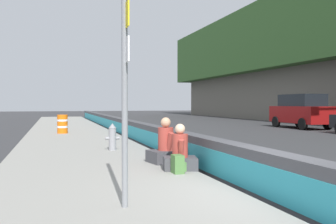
{
  "coord_description": "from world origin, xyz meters",
  "views": [
    {
      "loc": [
        -5.64,
        3.55,
        1.66
      ],
      "look_at": [
        7.59,
        -0.43,
        1.36
      ],
      "focal_mm": 40.86,
      "sensor_mm": 36.0,
      "label": 1
    }
  ],
  "objects_px": {
    "backpack": "(178,164)",
    "parked_car_fourth": "(301,111)",
    "seated_person_foreground": "(180,155)",
    "construction_barrel": "(62,124)",
    "fire_hydrant": "(112,137)",
    "seated_person_middle": "(166,148)",
    "route_sign_post": "(125,64)"
  },
  "relations": [
    {
      "from": "route_sign_post",
      "to": "seated_person_middle",
      "type": "xyz_separation_m",
      "value": [
        3.92,
        -1.77,
        -1.73
      ]
    },
    {
      "from": "route_sign_post",
      "to": "fire_hydrant",
      "type": "height_order",
      "value": "route_sign_post"
    },
    {
      "from": "backpack",
      "to": "construction_barrel",
      "type": "xyz_separation_m",
      "value": [
        12.31,
        2.16,
        0.28
      ]
    },
    {
      "from": "seated_person_foreground",
      "to": "construction_barrel",
      "type": "distance_m",
      "value": 12.1
    },
    {
      "from": "route_sign_post",
      "to": "backpack",
      "type": "relative_size",
      "value": 9.0
    },
    {
      "from": "fire_hydrant",
      "to": "parked_car_fourth",
      "type": "distance_m",
      "value": 16.94
    },
    {
      "from": "seated_person_foreground",
      "to": "parked_car_fourth",
      "type": "xyz_separation_m",
      "value": [
        13.52,
        -13.07,
        0.71
      ]
    },
    {
      "from": "seated_person_foreground",
      "to": "backpack",
      "type": "xyz_separation_m",
      "value": [
        -0.44,
        0.19,
        -0.14
      ]
    },
    {
      "from": "seated_person_middle",
      "to": "parked_car_fourth",
      "type": "height_order",
      "value": "parked_car_fourth"
    },
    {
      "from": "route_sign_post",
      "to": "fire_hydrant",
      "type": "distance_m",
      "value": 7.1
    },
    {
      "from": "backpack",
      "to": "parked_car_fourth",
      "type": "distance_m",
      "value": 19.27
    },
    {
      "from": "route_sign_post",
      "to": "seated_person_middle",
      "type": "height_order",
      "value": "route_sign_post"
    },
    {
      "from": "route_sign_post",
      "to": "fire_hydrant",
      "type": "bearing_deg",
      "value": -6.91
    },
    {
      "from": "seated_person_middle",
      "to": "backpack",
      "type": "xyz_separation_m",
      "value": [
        -1.55,
        0.17,
        -0.17
      ]
    },
    {
      "from": "fire_hydrant",
      "to": "seated_person_middle",
      "type": "bearing_deg",
      "value": -162.24
    },
    {
      "from": "route_sign_post",
      "to": "parked_car_fourth",
      "type": "relative_size",
      "value": 0.74
    },
    {
      "from": "seated_person_foreground",
      "to": "construction_barrel",
      "type": "relative_size",
      "value": 1.11
    },
    {
      "from": "seated_person_middle",
      "to": "construction_barrel",
      "type": "height_order",
      "value": "seated_person_middle"
    },
    {
      "from": "backpack",
      "to": "route_sign_post",
      "type": "bearing_deg",
      "value": 146.0
    },
    {
      "from": "fire_hydrant",
      "to": "construction_barrel",
      "type": "relative_size",
      "value": 0.93
    },
    {
      "from": "seated_person_middle",
      "to": "seated_person_foreground",
      "type": "bearing_deg",
      "value": -178.99
    },
    {
      "from": "fire_hydrant",
      "to": "seated_person_foreground",
      "type": "distance_m",
      "value": 4.16
    },
    {
      "from": "route_sign_post",
      "to": "parked_car_fourth",
      "type": "xyz_separation_m",
      "value": [
        16.33,
        -14.86,
        -1.05
      ]
    },
    {
      "from": "seated_person_foreground",
      "to": "backpack",
      "type": "distance_m",
      "value": 0.5
    },
    {
      "from": "parked_car_fourth",
      "to": "backpack",
      "type": "bearing_deg",
      "value": 136.47
    },
    {
      "from": "fire_hydrant",
      "to": "seated_person_middle",
      "type": "height_order",
      "value": "seated_person_middle"
    },
    {
      "from": "parked_car_fourth",
      "to": "seated_person_foreground",
      "type": "bearing_deg",
      "value": 135.97
    },
    {
      "from": "seated_person_foreground",
      "to": "construction_barrel",
      "type": "height_order",
      "value": "seated_person_foreground"
    },
    {
      "from": "seated_person_foreground",
      "to": "seated_person_middle",
      "type": "xyz_separation_m",
      "value": [
        1.11,
        0.02,
        0.03
      ]
    },
    {
      "from": "seated_person_foreground",
      "to": "seated_person_middle",
      "type": "height_order",
      "value": "seated_person_middle"
    },
    {
      "from": "construction_barrel",
      "to": "backpack",
      "type": "bearing_deg",
      "value": -170.03
    },
    {
      "from": "fire_hydrant",
      "to": "backpack",
      "type": "relative_size",
      "value": 2.2
    }
  ]
}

